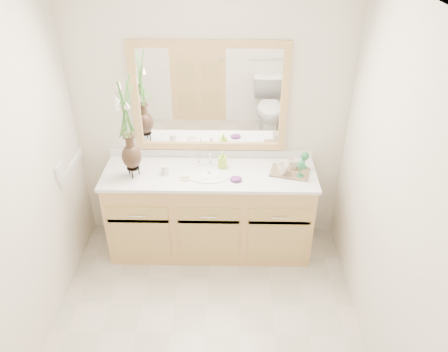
{
  "coord_description": "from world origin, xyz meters",
  "views": [
    {
      "loc": [
        0.19,
        -2.17,
        2.82
      ],
      "look_at": [
        0.13,
        0.65,
        1.03
      ],
      "focal_mm": 35.0,
      "sensor_mm": 36.0,
      "label": 1
    }
  ],
  "objects_px": {
    "flower_vase": "(127,118)",
    "tray": "(290,172)",
    "tumbler": "(165,170)",
    "soap_bottle": "(223,160)"
  },
  "relations": [
    {
      "from": "flower_vase",
      "to": "tumbler",
      "type": "height_order",
      "value": "flower_vase"
    },
    {
      "from": "tumbler",
      "to": "tray",
      "type": "distance_m",
      "value": 1.07
    },
    {
      "from": "flower_vase",
      "to": "tumbler",
      "type": "xyz_separation_m",
      "value": [
        0.26,
        0.03,
        -0.49
      ]
    },
    {
      "from": "tumbler",
      "to": "tray",
      "type": "bearing_deg",
      "value": 1.71
    },
    {
      "from": "soap_bottle",
      "to": "tray",
      "type": "height_order",
      "value": "soap_bottle"
    },
    {
      "from": "flower_vase",
      "to": "tray",
      "type": "distance_m",
      "value": 1.43
    },
    {
      "from": "tumbler",
      "to": "soap_bottle",
      "type": "relative_size",
      "value": 0.58
    },
    {
      "from": "flower_vase",
      "to": "tray",
      "type": "xyz_separation_m",
      "value": [
        1.33,
        0.07,
        -0.52
      ]
    },
    {
      "from": "flower_vase",
      "to": "soap_bottle",
      "type": "height_order",
      "value": "flower_vase"
    },
    {
      "from": "tray",
      "to": "soap_bottle",
      "type": "bearing_deg",
      "value": -174.38
    }
  ]
}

